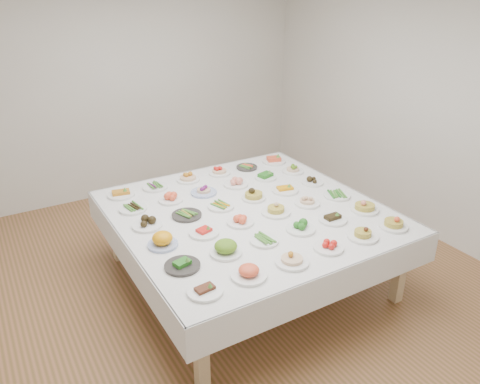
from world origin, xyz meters
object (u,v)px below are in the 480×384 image
dish_0 (205,288)px  dish_35 (274,158)px  display_table (248,216)px  dish_18 (147,221)px

dish_0 → dish_35: (1.81, 1.82, 0.02)m
display_table → dish_35: bearing=45.0°
dish_18 → dish_35: (1.82, 0.73, 0.00)m
dish_18 → dish_35: dish_35 is taller
dish_35 → display_table: bearing=-135.0°
dish_0 → dish_18: size_ratio=0.97×
dish_0 → dish_18: bearing=90.6°
display_table → dish_35: dish_35 is taller
dish_18 → dish_35: 1.96m
dish_18 → dish_35: size_ratio=0.96×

